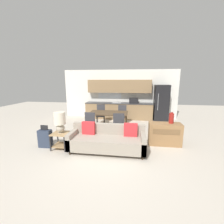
{
  "coord_description": "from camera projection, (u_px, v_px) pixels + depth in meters",
  "views": [
    {
      "loc": [
        0.77,
        -3.9,
        2.08
      ],
      "look_at": [
        0.01,
        1.5,
        0.95
      ],
      "focal_mm": 24.0,
      "sensor_mm": 36.0,
      "label": 1
    }
  ],
  "objects": [
    {
      "name": "credenza",
      "position": [
        165.0,
        134.0,
        4.95
      ],
      "size": [
        1.03,
        0.45,
        0.73
      ],
      "color": "olive",
      "rests_on": "ground_plane"
    },
    {
      "name": "dining_chair_near_left",
      "position": [
        91.0,
        123.0,
        5.67
      ],
      "size": [
        0.47,
        0.47,
        0.96
      ],
      "rotation": [
        0.0,
        0.0,
        3.02
      ],
      "color": "#38383D",
      "rests_on": "ground_plane"
    },
    {
      "name": "kitchen_counter",
      "position": [
        119.0,
        104.0,
        8.34
      ],
      "size": [
        3.7,
        0.65,
        2.15
      ],
      "color": "#8E704C",
      "rests_on": "ground_plane"
    },
    {
      "name": "dining_chair_far_right",
      "position": [
        122.0,
        114.0,
        7.13
      ],
      "size": [
        0.42,
        0.42,
        0.96
      ],
      "rotation": [
        0.0,
        0.0,
        -0.01
      ],
      "color": "#38383D",
      "rests_on": "ground_plane"
    },
    {
      "name": "wall_back",
      "position": [
        119.0,
        94.0,
        8.53
      ],
      "size": [
        6.4,
        0.07,
        2.7
      ],
      "color": "silver",
      "rests_on": "ground_plane"
    },
    {
      "name": "side_table",
      "position": [
        61.0,
        138.0,
        4.66
      ],
      "size": [
        0.49,
        0.49,
        0.51
      ],
      "color": "tan",
      "rests_on": "ground_plane"
    },
    {
      "name": "dining_table",
      "position": [
        108.0,
        114.0,
        6.36
      ],
      "size": [
        1.61,
        0.95,
        0.78
      ],
      "color": "brown",
      "rests_on": "ground_plane"
    },
    {
      "name": "vase",
      "position": [
        171.0,
        118.0,
        4.86
      ],
      "size": [
        0.15,
        0.15,
        0.36
      ],
      "color": "maroon",
      "rests_on": "credenza"
    },
    {
      "name": "suitcase",
      "position": [
        45.0,
        138.0,
        4.78
      ],
      "size": [
        0.4,
        0.22,
        0.72
      ],
      "color": "#2D384C",
      "rests_on": "ground_plane"
    },
    {
      "name": "table_lamp",
      "position": [
        60.0,
        121.0,
        4.57
      ],
      "size": [
        0.34,
        0.34,
        0.65
      ],
      "color": "#B2A893",
      "rests_on": "side_table"
    },
    {
      "name": "ground_plane",
      "position": [
        104.0,
        155.0,
        4.31
      ],
      "size": [
        20.0,
        20.0,
        0.0
      ],
      "primitive_type": "plane",
      "color": "beige"
    },
    {
      "name": "refrigerator",
      "position": [
        161.0,
        103.0,
        7.92
      ],
      "size": [
        0.73,
        0.72,
        1.89
      ],
      "color": "black",
      "rests_on": "ground_plane"
    },
    {
      "name": "couch",
      "position": [
        107.0,
        140.0,
        4.51
      ],
      "size": [
        2.25,
        0.8,
        0.85
      ],
      "color": "#3D2D1E",
      "rests_on": "ground_plane"
    },
    {
      "name": "dining_chair_far_left",
      "position": [
        101.0,
        114.0,
        7.31
      ],
      "size": [
        0.47,
        0.47,
        0.96
      ],
      "rotation": [
        0.0,
        0.0,
        0.12
      ],
      "color": "#38383D",
      "rests_on": "ground_plane"
    },
    {
      "name": "dining_chair_near_right",
      "position": [
        119.0,
        124.0,
        5.51
      ],
      "size": [
        0.45,
        0.45,
        0.96
      ],
      "rotation": [
        0.0,
        0.0,
        3.21
      ],
      "color": "#38383D",
      "rests_on": "ground_plane"
    }
  ]
}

